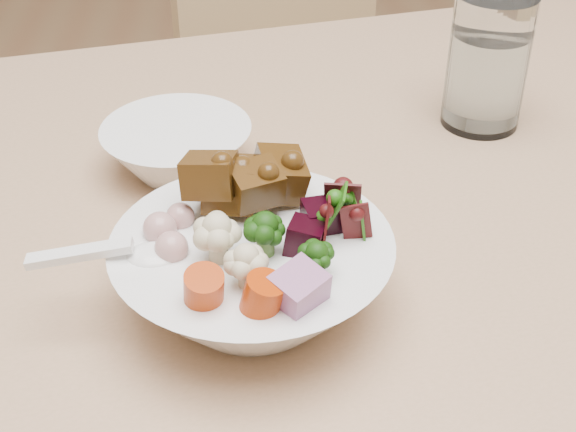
# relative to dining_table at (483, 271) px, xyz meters

# --- Properties ---
(dining_table) EXTENTS (1.75, 1.21, 0.75)m
(dining_table) POSITION_rel_dining_table_xyz_m (0.00, 0.00, 0.00)
(dining_table) COLOR tan
(dining_table) RESTS_ON ground
(chair_far) EXTENTS (0.51, 0.51, 0.83)m
(chair_far) POSITION_rel_dining_table_xyz_m (-0.10, 0.64, -0.21)
(chair_far) COLOR tan
(chair_far) RESTS_ON ground
(food_bowl) EXTENTS (0.21, 0.21, 0.11)m
(food_bowl) POSITION_rel_dining_table_xyz_m (-0.22, -0.12, 0.11)
(food_bowl) COLOR white
(food_bowl) RESTS_ON dining_table
(soup_spoon) EXTENTS (0.11, 0.03, 0.02)m
(soup_spoon) POSITION_rel_dining_table_xyz_m (-0.30, -0.13, 0.14)
(soup_spoon) COLOR white
(soup_spoon) RESTS_ON food_bowl
(water_glass) EXTENTS (0.08, 0.08, 0.14)m
(water_glass) POSITION_rel_dining_table_xyz_m (0.03, 0.15, 0.14)
(water_glass) COLOR white
(water_glass) RESTS_ON dining_table
(side_bowl) EXTENTS (0.14, 0.14, 0.05)m
(side_bowl) POSITION_rel_dining_table_xyz_m (-0.28, 0.08, 0.10)
(side_bowl) COLOR white
(side_bowl) RESTS_ON dining_table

